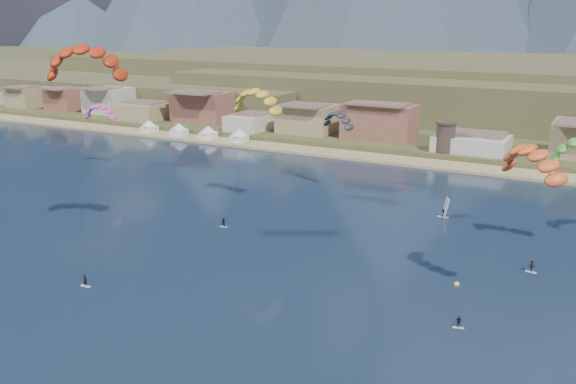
{
  "coord_description": "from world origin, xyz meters",
  "views": [
    {
      "loc": [
        45.03,
        -50.4,
        36.31
      ],
      "look_at": [
        0.0,
        32.0,
        10.0
      ],
      "focal_mm": 37.26,
      "sensor_mm": 36.0,
      "label": 1
    }
  ],
  "objects": [
    {
      "name": "windsurfer",
      "position": [
        18.49,
        61.87,
        1.26
      ],
      "size": [
        2.28,
        2.49,
        3.95
      ],
      "color": "silver",
      "rests_on": "ground"
    },
    {
      "name": "beach",
      "position": [
        0.0,
        106.0,
        0.25
      ],
      "size": [
        2200.0,
        12.0,
        0.9
      ],
      "color": "tan",
      "rests_on": "ground"
    },
    {
      "name": "watchtower",
      "position": [
        5.0,
        114.0,
        6.37
      ],
      "size": [
        5.82,
        5.82,
        8.6
      ],
      "color": "#47382D",
      "rests_on": "ground"
    },
    {
      "name": "distant_kite_dark",
      "position": [
        -7.73,
        69.09,
        16.92
      ],
      "size": [
        9.27,
        7.25,
        19.73
      ],
      "color": "#262626",
      "rests_on": "ground"
    },
    {
      "name": "town",
      "position": [
        -40.0,
        122.0,
        8.0
      ],
      "size": [
        400.0,
        24.0,
        12.0
      ],
      "color": "beige",
      "rests_on": "ground"
    },
    {
      "name": "kitesurfer_red",
      "position": [
        -27.26,
        16.88,
        31.62
      ],
      "size": [
        16.5,
        17.57,
        35.59
      ],
      "color": "silver",
      "rests_on": "ground"
    },
    {
      "name": "buoy",
      "position": [
        28.33,
        31.15,
        0.14
      ],
      "size": [
        0.8,
        0.8,
        0.8
      ],
      "color": "yellow",
      "rests_on": "ground"
    },
    {
      "name": "land",
      "position": [
        0.0,
        560.0,
        0.0
      ],
      "size": [
        2200.0,
        900.0,
        4.0
      ],
      "color": "brown",
      "rests_on": "ground"
    },
    {
      "name": "beach_tents",
      "position": [
        -76.25,
        106.0,
        3.71
      ],
      "size": [
        43.4,
        6.4,
        5.0
      ],
      "color": "white",
      "rests_on": "ground"
    },
    {
      "name": "kitesurfer_orange",
      "position": [
        36.97,
        27.88,
        20.58
      ],
      "size": [
        11.31,
        14.66,
        23.77
      ],
      "color": "silver",
      "rests_on": "ground"
    },
    {
      "name": "foothills",
      "position": [
        22.39,
        232.47,
        9.08
      ],
      "size": [
        940.0,
        210.0,
        18.0
      ],
      "color": "brown",
      "rests_on": "ground"
    },
    {
      "name": "ground",
      "position": [
        0.0,
        0.0,
        0.0
      ],
      "size": [
        2400.0,
        2400.0,
        0.0
      ],
      "primitive_type": "plane",
      "color": "#0D1C30",
      "rests_on": "ground"
    },
    {
      "name": "kitesurfer_yellow",
      "position": [
        -16.26,
        48.98,
        22.76
      ],
      "size": [
        11.74,
        15.93,
        26.48
      ],
      "color": "silver",
      "rests_on": "ground"
    },
    {
      "name": "distant_kite_pink",
      "position": [
        -70.41,
        60.42,
        15.56
      ],
      "size": [
        9.63,
        6.55,
        18.59
      ],
      "color": "#262626",
      "rests_on": "ground"
    }
  ]
}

